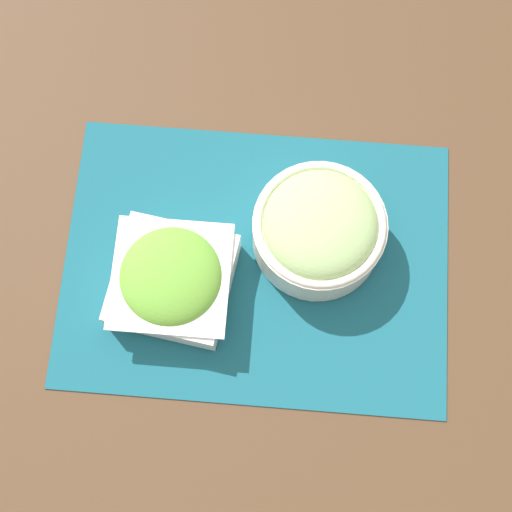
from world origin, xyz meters
TOP-DOWN VIEW (x-y plane):
  - ground_plane at (0.00, 0.00)m, footprint 3.00×3.00m
  - placemat at (0.00, 0.00)m, footprint 0.50×0.36m
  - cucumber_bowl at (0.08, 0.04)m, footprint 0.17×0.17m
  - lettuce_bowl at (-0.10, -0.04)m, footprint 0.16×0.16m

SIDE VIEW (x-z plane):
  - ground_plane at x=0.00m, z-range 0.00..0.00m
  - placemat at x=0.00m, z-range 0.00..0.00m
  - lettuce_bowl at x=-0.10m, z-range 0.00..0.07m
  - cucumber_bowl at x=0.08m, z-range 0.01..0.09m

